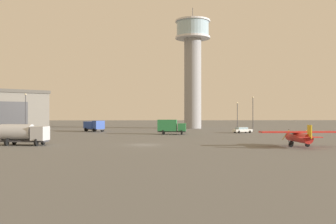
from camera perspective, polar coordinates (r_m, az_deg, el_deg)
ground_plane at (r=54.74m, az=-3.59°, el=-5.05°), size 400.00×400.00×0.00m
control_tower at (r=116.63m, az=3.81°, el=7.90°), size 10.81×10.81×37.56m
airplane_red at (r=54.16m, az=19.45°, el=-3.54°), size 10.53×8.29×3.12m
truck_box_green at (r=82.04m, az=0.43°, el=-2.22°), size 6.44×3.76×3.23m
truck_fuel_tanker_silver at (r=57.69m, az=-21.31°, el=-3.08°), size 7.04×3.85×3.04m
truck_box_blue at (r=96.43m, az=-11.30°, el=-2.05°), size 6.08×6.87×2.81m
car_white at (r=89.65m, az=11.31°, el=-2.70°), size 4.94×3.30×1.37m
light_post_west at (r=102.53m, az=-21.03°, el=0.42°), size 0.44×0.44×9.78m
light_post_east at (r=101.31m, az=12.91°, el=0.23°), size 0.44×0.44×9.15m
light_post_north at (r=110.01m, az=10.60°, el=-0.14°), size 0.44×0.44×7.94m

